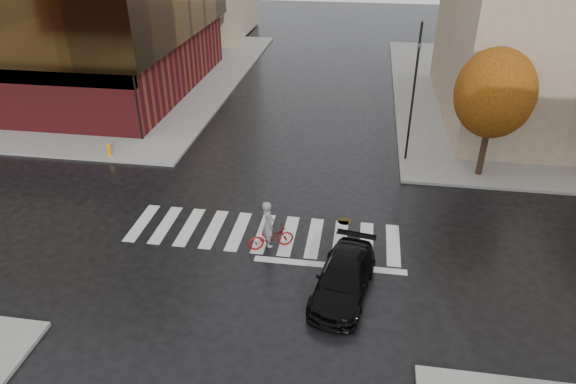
% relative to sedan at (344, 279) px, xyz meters
% --- Properties ---
extents(ground, '(120.00, 120.00, 0.00)m').
position_rel_sedan_xyz_m(ground, '(-3.61, 2.83, -0.65)').
color(ground, black).
rests_on(ground, ground).
extents(sidewalk_nw, '(30.00, 30.00, 0.15)m').
position_rel_sedan_xyz_m(sidewalk_nw, '(-24.61, 23.83, -0.57)').
color(sidewalk_nw, gray).
rests_on(sidewalk_nw, ground).
extents(crosswalk, '(12.00, 3.00, 0.01)m').
position_rel_sedan_xyz_m(crosswalk, '(-3.61, 3.33, -0.64)').
color(crosswalk, silver).
rests_on(crosswalk, ground).
extents(tree_ne_a, '(3.80, 3.80, 6.50)m').
position_rel_sedan_xyz_m(tree_ne_a, '(6.39, 10.23, 3.81)').
color(tree_ne_a, black).
rests_on(tree_ne_a, sidewalk_ne).
extents(sedan, '(2.53, 4.71, 1.30)m').
position_rel_sedan_xyz_m(sedan, '(0.00, 0.00, 0.00)').
color(sedan, black).
rests_on(sedan, ground).
extents(cyclist, '(1.99, 1.40, 2.15)m').
position_rel_sedan_xyz_m(cyclist, '(-3.14, 2.39, 0.08)').
color(cyclist, maroon).
rests_on(cyclist, ground).
extents(traffic_light_nw, '(0.25, 0.23, 7.99)m').
position_rel_sedan_xyz_m(traffic_light_nw, '(-12.61, 11.83, 4.13)').
color(traffic_light_nw, black).
rests_on(traffic_light_nw, sidewalk_nw).
extents(traffic_light_ne, '(0.19, 0.22, 7.27)m').
position_rel_sedan_xyz_m(traffic_light_ne, '(2.73, 11.51, 3.64)').
color(traffic_light_ne, black).
rests_on(traffic_light_ne, sidewalk_ne).
extents(fire_hydrant, '(0.26, 0.26, 0.73)m').
position_rel_sedan_xyz_m(fire_hydrant, '(-13.48, 9.33, -0.10)').
color(fire_hydrant, orange).
rests_on(fire_hydrant, sidewalk_nw).
extents(manhole, '(0.83, 0.83, 0.01)m').
position_rel_sedan_xyz_m(manhole, '(-0.20, 4.83, -0.64)').
color(manhole, '#413517').
rests_on(manhole, ground).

